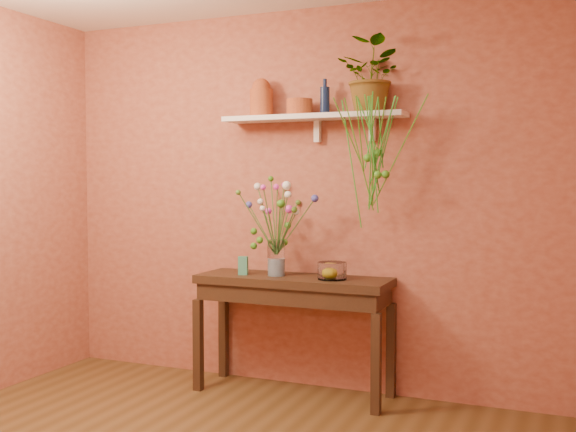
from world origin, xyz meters
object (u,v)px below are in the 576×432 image
Objects in this scene: glass_vase at (276,261)px; glass_bowl at (332,271)px; spider_plant at (373,76)px; terracotta_jug at (261,98)px; bouquet at (277,211)px; sideboard at (293,294)px; blue_bottle at (325,100)px.

glass_bowl is at bearing -1.70° from glass_vase.
spider_plant is 1.42m from glass_vase.
terracotta_jug is 0.82m from bouquet.
blue_bottle is (0.18, 0.13, 1.33)m from sideboard.
sideboard is at bearing -22.50° from terracotta_jug.
sideboard is 0.26m from glass_vase.
blue_bottle is 0.44× the size of bouquet.
bouquet is (0.00, 0.01, 0.35)m from glass_vase.
bouquet reaches higher than glass_bowl.
blue_bottle is 1.25× the size of glass_bowl.
spider_plant reaches higher than blue_bottle.
terracotta_jug is 0.48m from blue_bottle.
blue_bottle is at bearing 25.24° from glass_vase.
glass_vase is at bearing -172.21° from sideboard.
terracotta_jug is at bearing 141.83° from glass_vase.
terracotta_jug is 1.16m from glass_vase.
sideboard is at bearing 174.43° from glass_bowl.
glass_vase is 0.35m from bouquet.
terracotta_jug is 0.50× the size of bouquet.
spider_plant is (0.82, 0.00, 0.11)m from terracotta_jug.
glass_bowl is at bearing -14.40° from terracotta_jug.
glass_vase is (0.18, -0.14, -1.14)m from terracotta_jug.
terracotta_jug is 1.13× the size of blue_bottle.
glass_vase is (-0.30, -0.14, -1.11)m from blue_bottle.
bouquet is (0.18, -0.13, -0.79)m from terracotta_jug.
terracotta_jug reaches higher than blue_bottle.
sideboard is 0.59m from bouquet.
sideboard is 5.39× the size of glass_vase.
blue_bottle is 0.96× the size of glass_vase.
spider_plant reaches higher than bouquet.
blue_bottle is 0.37m from spider_plant.
blue_bottle is at bearing 34.61° from sideboard.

